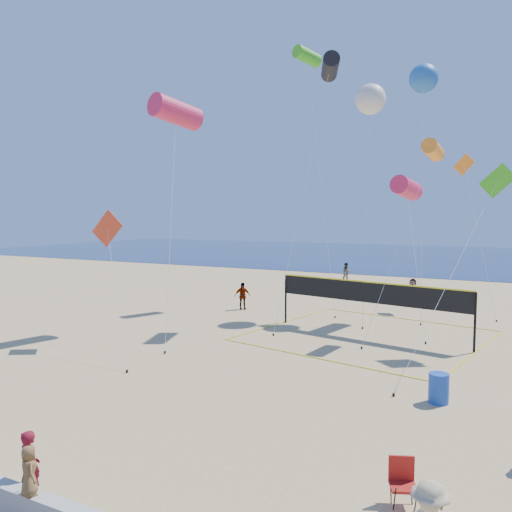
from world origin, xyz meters
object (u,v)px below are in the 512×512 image
at_px(camp_chair, 402,479).
at_px(woman, 30,468).
at_px(trash_barrel, 439,388).
at_px(volleyball_net, 369,298).

bearing_deg(camp_chair, woman, -175.27).
bearing_deg(trash_barrel, woman, -124.67).
bearing_deg(woman, camp_chair, -137.64).
xyz_separation_m(woman, volleyball_net, (2.36, 16.42, 1.00)).
bearing_deg(camp_chair, volleyball_net, 84.38).
distance_m(camp_chair, trash_barrel, 5.86).
relative_size(woman, volleyball_net, 0.13).
relative_size(camp_chair, trash_barrel, 1.15).
bearing_deg(volleyball_net, trash_barrel, -50.40).
distance_m(camp_chair, volleyball_net, 13.80).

